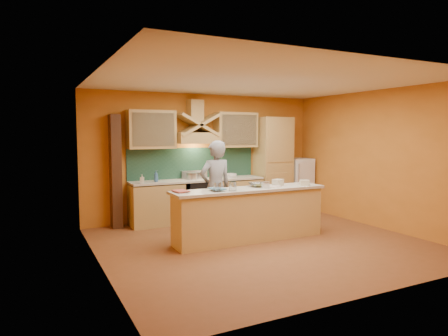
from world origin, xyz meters
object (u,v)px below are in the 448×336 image
mixing_bowl (257,185)px  person (215,188)px  stove (198,200)px  kitchen_scale (266,185)px  fridge (298,184)px

mixing_bowl → person: bearing=140.7°
stove → mixing_bowl: (0.42, -1.80, 0.53)m
stove → person: size_ratio=0.50×
stove → kitchen_scale: (0.45, -2.04, 0.55)m
stove → kitchen_scale: 2.16m
fridge → person: (-2.89, -1.30, 0.25)m
person → stove: bearing=-102.1°
fridge → kitchen_scale: size_ratio=10.61×
stove → fridge: 2.71m
kitchen_scale → person: bearing=153.2°
person → kitchen_scale: 0.98m
fridge → person: 3.18m
fridge → mixing_bowl: size_ratio=4.26×
kitchen_scale → mixing_bowl: bearing=118.5°
stove → fridge: bearing=0.0°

